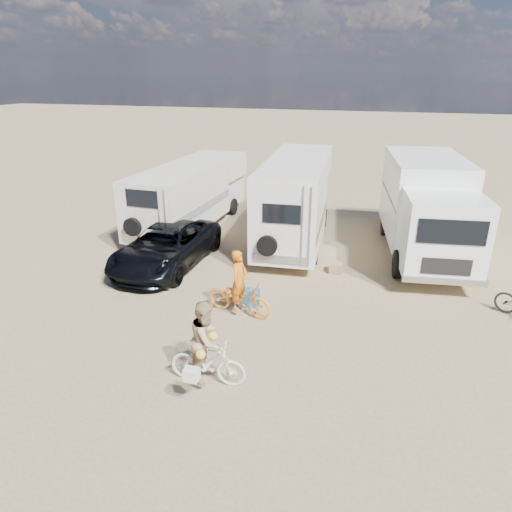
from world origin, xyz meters
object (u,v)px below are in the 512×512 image
(rv_main, at_px, (296,201))
(rider_man, at_px, (239,286))
(rv_left, at_px, (191,196))
(bike_man, at_px, (239,298))
(crate, at_px, (335,268))
(rider_woman, at_px, (207,347))
(box_truck, at_px, (427,210))
(dark_suv, at_px, (166,246))
(cooler, at_px, (249,297))
(bike_woman, at_px, (208,362))

(rv_main, height_order, rider_man, rv_main)
(rv_left, relative_size, bike_man, 3.93)
(rv_main, height_order, crate, rv_main)
(bike_man, xyz_separation_m, rider_woman, (0.31, -2.97, 0.37))
(rv_left, bearing_deg, crate, -23.66)
(box_truck, relative_size, dark_suv, 1.39)
(rider_man, bearing_deg, rv_main, 8.25)
(rider_man, relative_size, crate, 4.10)
(rv_main, relative_size, dark_suv, 1.42)
(rider_man, xyz_separation_m, crate, (2.10, 3.49, -0.66))
(box_truck, distance_m, crate, 3.89)
(rider_woman, bearing_deg, rv_main, -1.83)
(rv_left, height_order, box_truck, box_truck)
(rv_main, relative_size, rv_left, 0.96)
(crate, bearing_deg, rider_man, -121.03)
(box_truck, xyz_separation_m, cooler, (-4.72, -5.28, -1.43))
(dark_suv, relative_size, rider_woman, 2.86)
(cooler, bearing_deg, box_truck, 43.55)
(rv_main, relative_size, bike_man, 3.78)
(rider_man, relative_size, rider_woman, 0.96)
(bike_man, height_order, crate, bike_man)
(crate, bearing_deg, rv_left, 154.55)
(box_truck, height_order, crate, box_truck)
(dark_suv, relative_size, rider_man, 3.00)
(rv_main, bearing_deg, rv_left, 168.40)
(rider_man, height_order, cooler, rider_man)
(rv_main, xyz_separation_m, cooler, (-0.13, -5.42, -1.35))
(box_truck, height_order, rider_woman, box_truck)
(cooler, bearing_deg, rv_main, 84.01)
(bike_man, bearing_deg, rider_man, 0.00)
(cooler, xyz_separation_m, crate, (2.01, 2.92, -0.06))
(dark_suv, relative_size, bike_woman, 2.99)
(bike_man, bearing_deg, bike_woman, -163.74)
(box_truck, height_order, dark_suv, box_truck)
(rv_left, height_order, cooler, rv_left)
(dark_suv, relative_size, cooler, 8.83)
(dark_suv, height_order, bike_woman, dark_suv)
(rv_left, xyz_separation_m, dark_suv, (0.91, -4.06, -0.61))
(rv_left, distance_m, dark_suv, 4.21)
(rv_main, height_order, cooler, rv_main)
(box_truck, distance_m, dark_suv, 8.91)
(dark_suv, height_order, rider_man, rider_man)
(rv_main, bearing_deg, box_truck, -6.54)
(dark_suv, xyz_separation_m, bike_woman, (3.69, -5.44, -0.19))
(rv_main, xyz_separation_m, dark_suv, (-3.59, -3.52, -0.89))
(bike_woman, relative_size, crate, 4.11)
(rider_woman, distance_m, cooler, 3.60)
(rv_left, xyz_separation_m, box_truck, (9.09, -0.68, 0.36))
(rv_left, height_order, rider_man, rv_left)
(rider_woman, bearing_deg, rider_man, 3.51)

